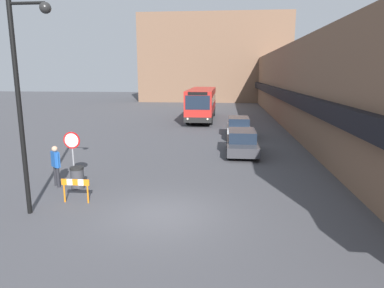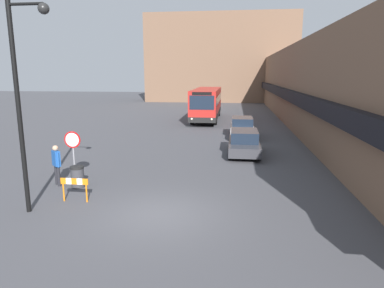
% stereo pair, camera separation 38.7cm
% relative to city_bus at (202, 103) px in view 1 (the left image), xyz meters
% --- Properties ---
extents(ground_plane, '(160.00, 160.00, 0.00)m').
position_rel_city_bus_xyz_m(ground_plane, '(0.38, -25.36, -1.80)').
color(ground_plane, '#47474C').
extents(building_row_right, '(5.50, 60.00, 7.46)m').
position_rel_city_bus_xyz_m(building_row_right, '(10.34, -1.36, 1.92)').
color(building_row_right, brown).
rests_on(building_row_right, ground_plane).
extents(building_backdrop_far, '(26.00, 8.00, 14.90)m').
position_rel_city_bus_xyz_m(building_backdrop_far, '(0.38, 26.12, 5.65)').
color(building_backdrop_far, brown).
rests_on(building_backdrop_far, ground_plane).
extents(city_bus, '(2.58, 11.47, 3.31)m').
position_rel_city_bus_xyz_m(city_bus, '(0.00, 0.00, 0.00)').
color(city_bus, red).
rests_on(city_bus, ground_plane).
extents(parked_car_front, '(1.89, 4.60, 1.47)m').
position_rel_city_bus_xyz_m(parked_car_front, '(3.58, -15.57, -1.07)').
color(parked_car_front, '#38383D').
rests_on(parked_car_front, ground_plane).
extents(parked_car_back, '(1.83, 4.51, 1.54)m').
position_rel_city_bus_xyz_m(parked_car_back, '(3.58, -9.71, -1.04)').
color(parked_car_back, '#B7B7BC').
rests_on(parked_car_back, ground_plane).
extents(stop_sign, '(0.76, 0.08, 2.36)m').
position_rel_city_bus_xyz_m(stop_sign, '(-4.26, -22.21, -0.09)').
color(stop_sign, gray).
rests_on(stop_sign, ground_plane).
extents(street_lamp, '(1.46, 0.36, 7.21)m').
position_rel_city_bus_xyz_m(street_lamp, '(-4.11, -25.68, 2.60)').
color(street_lamp, black).
rests_on(street_lamp, ground_plane).
extents(pedestrian, '(0.51, 0.50, 1.82)m').
position_rel_city_bus_xyz_m(pedestrian, '(-4.81, -22.75, -0.71)').
color(pedestrian, '#232328').
rests_on(pedestrian, ground_plane).
extents(trash_bin, '(0.59, 0.59, 0.95)m').
position_rel_city_bus_xyz_m(trash_bin, '(-3.81, -22.89, -1.32)').
color(trash_bin, '#38383D').
rests_on(trash_bin, ground_plane).
extents(construction_barricade, '(1.10, 0.06, 0.94)m').
position_rel_city_bus_xyz_m(construction_barricade, '(-3.14, -24.54, -1.13)').
color(construction_barricade, orange).
rests_on(construction_barricade, ground_plane).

